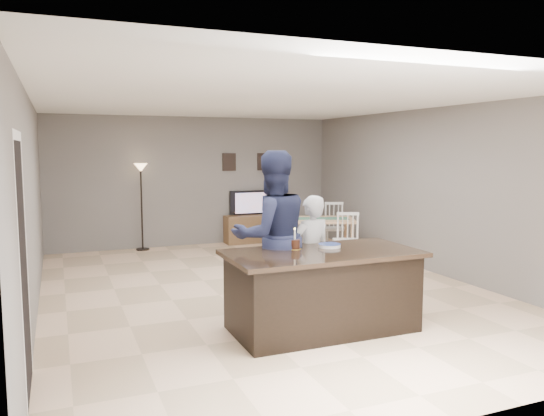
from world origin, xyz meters
name	(u,v)px	position (x,y,z in m)	size (l,w,h in m)	color
floor	(264,290)	(0.00, 0.00, 0.00)	(8.00, 8.00, 0.00)	#DCB28D
room_shell	(264,174)	(0.00, 0.00, 1.68)	(8.00, 8.00, 8.00)	slate
kitchen_island	(322,290)	(0.00, -1.80, 0.45)	(2.15, 1.10, 0.90)	black
tv_console	(252,229)	(1.20, 3.77, 0.30)	(1.20, 0.40, 0.60)	brown
television	(251,203)	(1.20, 3.84, 0.86)	(0.91, 0.12, 0.53)	black
tv_screen_glow	(252,203)	(1.20, 3.76, 0.87)	(0.78, 0.78, 0.00)	#D65017
picture_frames	(247,162)	(1.15, 3.98, 1.75)	(1.10, 0.02, 0.38)	black
doorway	(23,245)	(-2.99, -2.30, 1.26)	(0.00, 2.10, 2.65)	black
woman	(311,255)	(0.13, -1.25, 0.74)	(0.54, 0.35, 1.48)	#B0B1B5
man	(272,236)	(-0.38, -1.25, 1.01)	(0.98, 0.76, 2.02)	#1B203D
birthday_cake	(295,244)	(-0.23, -1.57, 0.96)	(0.16, 0.16, 0.24)	gold
plate_stack	(330,246)	(0.19, -1.62, 0.92)	(0.26, 0.26, 0.04)	white
dining_table	(311,225)	(1.64, 1.79, 0.62)	(2.05, 2.20, 0.97)	tan
floor_lamp	(141,183)	(-1.15, 3.79, 1.35)	(0.26, 0.26, 1.75)	black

